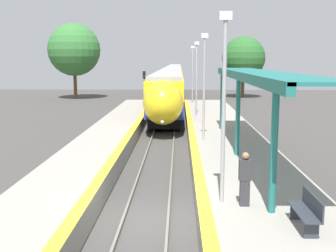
{
  "coord_description": "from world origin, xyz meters",
  "views": [
    {
      "loc": [
        1.06,
        -12.83,
        5.13
      ],
      "look_at": [
        0.56,
        5.66,
        2.21
      ],
      "focal_mm": 45.0,
      "sensor_mm": 36.0,
      "label": 1
    }
  ],
  "objects_px": {
    "lamppost_mid": "(204,80)",
    "lamppost_far": "(197,74)",
    "person_waiting": "(245,178)",
    "lamppost_farthest": "(193,71)",
    "railway_signal": "(144,87)",
    "lamppost_near": "(224,97)",
    "platform_bench": "(308,210)",
    "train": "(173,78)"
  },
  "relations": [
    {
      "from": "railway_signal",
      "to": "lamppost_near",
      "type": "height_order",
      "value": "lamppost_near"
    },
    {
      "from": "lamppost_near",
      "to": "lamppost_farthest",
      "type": "relative_size",
      "value": 1.0
    },
    {
      "from": "person_waiting",
      "to": "lamppost_far",
      "type": "xyz_separation_m",
      "value": [
        -0.63,
        20.07,
        2.36
      ]
    },
    {
      "from": "lamppost_mid",
      "to": "lamppost_farthest",
      "type": "height_order",
      "value": "same"
    },
    {
      "from": "railway_signal",
      "to": "lamppost_near",
      "type": "distance_m",
      "value": 29.11
    },
    {
      "from": "lamppost_farthest",
      "to": "lamppost_far",
      "type": "bearing_deg",
      "value": -90.0
    },
    {
      "from": "lamppost_far",
      "to": "train",
      "type": "bearing_deg",
      "value": 93.68
    },
    {
      "from": "person_waiting",
      "to": "lamppost_far",
      "type": "relative_size",
      "value": 0.29
    },
    {
      "from": "lamppost_far",
      "to": "lamppost_farthest",
      "type": "relative_size",
      "value": 1.0
    },
    {
      "from": "lamppost_far",
      "to": "platform_bench",
      "type": "bearing_deg",
      "value": -84.84
    },
    {
      "from": "train",
      "to": "platform_bench",
      "type": "bearing_deg",
      "value": -85.77
    },
    {
      "from": "person_waiting",
      "to": "lamppost_mid",
      "type": "height_order",
      "value": "lamppost_mid"
    },
    {
      "from": "platform_bench",
      "to": "lamppost_far",
      "type": "distance_m",
      "value": 21.96
    },
    {
      "from": "platform_bench",
      "to": "railway_signal",
      "type": "relative_size",
      "value": 0.4
    },
    {
      "from": "train",
      "to": "lamppost_near",
      "type": "distance_m",
      "value": 56.39
    },
    {
      "from": "railway_signal",
      "to": "lamppost_farthest",
      "type": "xyz_separation_m",
      "value": [
        4.71,
        0.96,
        1.58
      ]
    },
    {
      "from": "train",
      "to": "lamppost_mid",
      "type": "relative_size",
      "value": 15.34
    },
    {
      "from": "person_waiting",
      "to": "lamppost_mid",
      "type": "relative_size",
      "value": 0.29
    },
    {
      "from": "train",
      "to": "lamppost_near",
      "type": "height_order",
      "value": "lamppost_near"
    },
    {
      "from": "lamppost_far",
      "to": "lamppost_farthest",
      "type": "xyz_separation_m",
      "value": [
        0.0,
        9.88,
        0.0
      ]
    },
    {
      "from": "train",
      "to": "lamppost_farthest",
      "type": "relative_size",
      "value": 15.34
    },
    {
      "from": "person_waiting",
      "to": "lamppost_far",
      "type": "bearing_deg",
      "value": 91.79
    },
    {
      "from": "platform_bench",
      "to": "lamppost_mid",
      "type": "relative_size",
      "value": 0.29
    },
    {
      "from": "person_waiting",
      "to": "lamppost_far",
      "type": "distance_m",
      "value": 20.21
    },
    {
      "from": "train",
      "to": "railway_signal",
      "type": "height_order",
      "value": "railway_signal"
    },
    {
      "from": "railway_signal",
      "to": "lamppost_farthest",
      "type": "distance_m",
      "value": 5.06
    },
    {
      "from": "platform_bench",
      "to": "lamppost_farthest",
      "type": "distance_m",
      "value": 31.77
    },
    {
      "from": "lamppost_far",
      "to": "lamppost_farthest",
      "type": "height_order",
      "value": "same"
    },
    {
      "from": "lamppost_mid",
      "to": "lamppost_far",
      "type": "height_order",
      "value": "same"
    },
    {
      "from": "train",
      "to": "lamppost_mid",
      "type": "distance_m",
      "value": 46.53
    },
    {
      "from": "lamppost_mid",
      "to": "lamppost_far",
      "type": "xyz_separation_m",
      "value": [
        0.0,
        9.88,
        0.0
      ]
    },
    {
      "from": "railway_signal",
      "to": "lamppost_far",
      "type": "xyz_separation_m",
      "value": [
        4.71,
        -8.92,
        1.58
      ]
    },
    {
      "from": "person_waiting",
      "to": "railway_signal",
      "type": "height_order",
      "value": "railway_signal"
    },
    {
      "from": "person_waiting",
      "to": "lamppost_near",
      "type": "xyz_separation_m",
      "value": [
        -0.63,
        0.31,
        2.36
      ]
    },
    {
      "from": "railway_signal",
      "to": "lamppost_mid",
      "type": "relative_size",
      "value": 0.73
    },
    {
      "from": "railway_signal",
      "to": "lamppost_farthest",
      "type": "relative_size",
      "value": 0.73
    },
    {
      "from": "person_waiting",
      "to": "lamppost_farthest",
      "type": "height_order",
      "value": "lamppost_farthest"
    },
    {
      "from": "railway_signal",
      "to": "lamppost_far",
      "type": "relative_size",
      "value": 0.73
    },
    {
      "from": "lamppost_near",
      "to": "lamppost_mid",
      "type": "distance_m",
      "value": 9.88
    },
    {
      "from": "lamppost_near",
      "to": "lamppost_mid",
      "type": "bearing_deg",
      "value": 90.0
    },
    {
      "from": "platform_bench",
      "to": "person_waiting",
      "type": "bearing_deg",
      "value": 129.03
    },
    {
      "from": "platform_bench",
      "to": "railway_signal",
      "type": "xyz_separation_m",
      "value": [
        -6.67,
        30.63,
        1.12
      ]
    }
  ]
}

